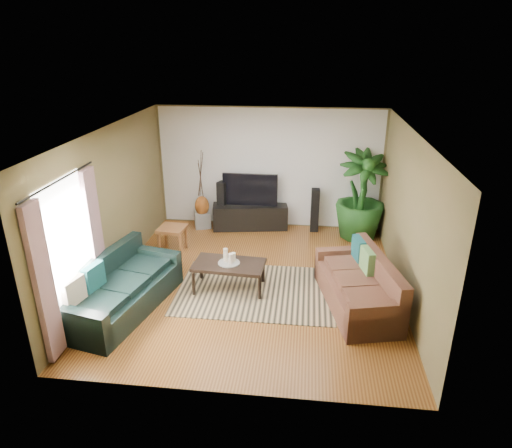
# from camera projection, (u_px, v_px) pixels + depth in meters

# --- Properties ---
(floor) EXTENTS (5.50, 5.50, 0.00)m
(floor) POSITION_uv_depth(u_px,v_px,m) (255.00, 282.00, 8.14)
(floor) COLOR brown
(floor) RESTS_ON ground
(ceiling) EXTENTS (5.50, 5.50, 0.00)m
(ceiling) POSITION_uv_depth(u_px,v_px,m) (255.00, 131.00, 7.12)
(ceiling) COLOR white
(ceiling) RESTS_ON ground
(wall_back) EXTENTS (5.00, 0.00, 5.00)m
(wall_back) POSITION_uv_depth(u_px,v_px,m) (269.00, 168.00, 10.16)
(wall_back) COLOR brown
(wall_back) RESTS_ON ground
(wall_front) EXTENTS (5.00, 0.00, 5.00)m
(wall_front) POSITION_uv_depth(u_px,v_px,m) (226.00, 299.00, 5.10)
(wall_front) COLOR brown
(wall_front) RESTS_ON ground
(wall_left) EXTENTS (0.00, 5.50, 5.50)m
(wall_left) POSITION_uv_depth(u_px,v_px,m) (112.00, 206.00, 7.90)
(wall_left) COLOR brown
(wall_left) RESTS_ON ground
(wall_right) EXTENTS (0.00, 5.50, 5.50)m
(wall_right) POSITION_uv_depth(u_px,v_px,m) (408.00, 218.00, 7.36)
(wall_right) COLOR brown
(wall_right) RESTS_ON ground
(backwall_panel) EXTENTS (4.90, 0.00, 4.90)m
(backwall_panel) POSITION_uv_depth(u_px,v_px,m) (269.00, 168.00, 10.15)
(backwall_panel) COLOR white
(backwall_panel) RESTS_ON ground
(window_pane) EXTENTS (0.00, 1.80, 1.80)m
(window_pane) POSITION_uv_depth(u_px,v_px,m) (66.00, 242.00, 6.41)
(window_pane) COLOR white
(window_pane) RESTS_ON ground
(curtain_near) EXTENTS (0.08, 0.35, 2.20)m
(curtain_near) POSITION_uv_depth(u_px,v_px,m) (44.00, 284.00, 5.81)
(curtain_near) COLOR gray
(curtain_near) RESTS_ON ground
(curtain_far) EXTENTS (0.08, 0.35, 2.20)m
(curtain_far) POSITION_uv_depth(u_px,v_px,m) (95.00, 237.00, 7.18)
(curtain_far) COLOR gray
(curtain_far) RESTS_ON ground
(curtain_rod) EXTENTS (0.03, 1.90, 0.03)m
(curtain_rod) POSITION_uv_depth(u_px,v_px,m) (59.00, 180.00, 6.06)
(curtain_rod) COLOR black
(curtain_rod) RESTS_ON ground
(sofa_left) EXTENTS (1.42, 2.39, 0.85)m
(sofa_left) POSITION_uv_depth(u_px,v_px,m) (122.00, 286.00, 7.20)
(sofa_left) COLOR black
(sofa_left) RESTS_ON floor
(sofa_right) EXTENTS (1.33, 2.14, 0.85)m
(sofa_right) POSITION_uv_depth(u_px,v_px,m) (357.00, 282.00, 7.29)
(sofa_right) COLOR brown
(sofa_right) RESTS_ON floor
(area_rug) EXTENTS (2.68, 1.90, 0.01)m
(area_rug) POSITION_uv_depth(u_px,v_px,m) (256.00, 290.00, 7.88)
(area_rug) COLOR tan
(area_rug) RESTS_ON floor
(coffee_table) EXTENTS (1.25, 0.74, 0.49)m
(coffee_table) POSITION_uv_depth(u_px,v_px,m) (229.00, 276.00, 7.86)
(coffee_table) COLOR black
(coffee_table) RESTS_ON floor
(candle_tray) EXTENTS (0.37, 0.37, 0.02)m
(candle_tray) POSITION_uv_depth(u_px,v_px,m) (229.00, 263.00, 7.77)
(candle_tray) COLOR gray
(candle_tray) RESTS_ON coffee_table
(candle_tall) EXTENTS (0.08, 0.08, 0.24)m
(candle_tall) POSITION_uv_depth(u_px,v_px,m) (226.00, 255.00, 7.75)
(candle_tall) COLOR white
(candle_tall) RESTS_ON candle_tray
(candle_mid) EXTENTS (0.08, 0.08, 0.19)m
(candle_mid) POSITION_uv_depth(u_px,v_px,m) (231.00, 259.00, 7.69)
(candle_mid) COLOR white
(candle_mid) RESTS_ON candle_tray
(candle_short) EXTENTS (0.08, 0.08, 0.15)m
(candle_short) POSITION_uv_depth(u_px,v_px,m) (233.00, 257.00, 7.78)
(candle_short) COLOR white
(candle_short) RESTS_ON candle_tray
(tv_stand) EXTENTS (1.73, 0.76, 0.56)m
(tv_stand) POSITION_uv_depth(u_px,v_px,m) (250.00, 216.00, 10.38)
(tv_stand) COLOR black
(tv_stand) RESTS_ON floor
(television) EXTENTS (1.23, 0.07, 0.72)m
(television) POSITION_uv_depth(u_px,v_px,m) (250.00, 190.00, 10.13)
(television) COLOR black
(television) RESTS_ON tv_stand
(speaker_left) EXTENTS (0.25, 0.27, 1.08)m
(speaker_left) POSITION_uv_depth(u_px,v_px,m) (223.00, 205.00, 10.35)
(speaker_left) COLOR black
(speaker_left) RESTS_ON floor
(speaker_right) EXTENTS (0.19, 0.20, 0.99)m
(speaker_right) POSITION_uv_depth(u_px,v_px,m) (315.00, 210.00, 10.14)
(speaker_right) COLOR black
(speaker_right) RESTS_ON floor
(potted_plant) EXTENTS (1.33, 1.33, 1.90)m
(potted_plant) POSITION_uv_depth(u_px,v_px,m) (361.00, 195.00, 9.66)
(potted_plant) COLOR #1A4818
(potted_plant) RESTS_ON floor
(plant_pot) EXTENTS (0.35, 0.35, 0.27)m
(plant_pot) POSITION_uv_depth(u_px,v_px,m) (358.00, 231.00, 9.97)
(plant_pot) COLOR black
(plant_pot) RESTS_ON floor
(pedestal) EXTENTS (0.45, 0.45, 0.35)m
(pedestal) POSITION_uv_depth(u_px,v_px,m) (203.00, 220.00, 10.47)
(pedestal) COLOR gray
(pedestal) RESTS_ON floor
(vase) EXTENTS (0.32, 0.32, 0.45)m
(vase) POSITION_uv_depth(u_px,v_px,m) (202.00, 206.00, 10.34)
(vase) COLOR brown
(vase) RESTS_ON pedestal
(side_table) EXTENTS (0.57, 0.57, 0.54)m
(side_table) POSITION_uv_depth(u_px,v_px,m) (173.00, 240.00, 9.21)
(side_table) COLOR brown
(side_table) RESTS_ON floor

